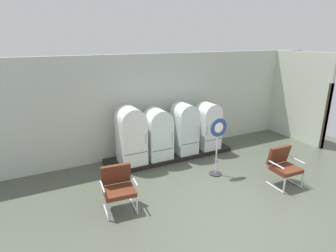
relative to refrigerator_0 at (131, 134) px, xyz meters
The scene contains 11 objects.
ground 3.32m from the refrigerator_0, 67.54° to the right, with size 12.00×10.00×0.05m, color #4B5143.
back_wall 1.52m from the refrigerator_0, 30.69° to the left, with size 11.76×0.12×2.97m.
side_wall_right 5.92m from the refrigerator_0, ahead, with size 0.16×2.20×2.97m.
display_plinth 1.51m from the refrigerator_0, ahead, with size 3.81×0.95×0.12m, color black.
refrigerator_0 is the anchor object (origin of this frame).
refrigerator_1 0.78m from the refrigerator_0, ahead, with size 0.69×0.69×1.42m.
refrigerator_2 1.65m from the refrigerator_0, ahead, with size 0.62×0.72×1.49m.
refrigerator_3 2.47m from the refrigerator_0, ahead, with size 0.61×0.63×1.42m.
armchair_left 2.03m from the refrigerator_0, 117.81° to the right, with size 0.72×0.68×0.93m.
armchair_right 3.89m from the refrigerator_0, 41.72° to the right, with size 0.70×0.65×0.93m.
sign_stand 2.29m from the refrigerator_0, 39.48° to the right, with size 0.47×0.32×1.52m.
Camera 1 is at (-3.52, -3.78, 3.40)m, focal length 29.80 mm.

